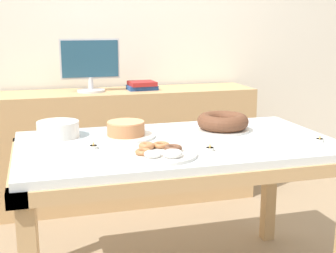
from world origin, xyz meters
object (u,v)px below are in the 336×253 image
(cake_chocolate_round, at_px, (126,131))
(pastry_platter, at_px, (159,153))
(tealight_centre, at_px, (93,147))
(tealight_left_edge, at_px, (320,140))
(tealight_right_edge, at_px, (130,126))
(tealight_near_front, at_px, (210,149))
(computer_monitor, at_px, (90,65))
(plate_stack, at_px, (58,129))
(book_stack, at_px, (142,85))
(cake_golden_bundt, at_px, (223,123))

(cake_chocolate_round, xyz_separation_m, pastry_platter, (0.07, -0.37, -0.02))
(tealight_centre, bearing_deg, tealight_left_edge, -9.27)
(tealight_right_edge, bearing_deg, pastry_platter, -88.85)
(tealight_near_front, bearing_deg, tealight_right_edge, 114.29)
(computer_monitor, height_order, tealight_centre, computer_monitor)
(computer_monitor, xyz_separation_m, plate_stack, (-0.29, -1.03, -0.23))
(pastry_platter, bearing_deg, book_stack, 79.82)
(tealight_centre, bearing_deg, tealight_right_edge, 56.71)
(tealight_centre, bearing_deg, cake_chocolate_round, 43.56)
(computer_monitor, relative_size, pastry_platter, 1.26)
(book_stack, bearing_deg, tealight_near_front, -91.14)
(computer_monitor, distance_m, pastry_platter, 1.52)
(tealight_right_edge, bearing_deg, tealight_near_front, -65.71)
(pastry_platter, xyz_separation_m, tealight_right_edge, (-0.01, 0.57, -0.00))
(cake_chocolate_round, relative_size, tealight_left_edge, 7.34)
(cake_chocolate_round, height_order, plate_stack, cake_chocolate_round)
(plate_stack, bearing_deg, book_stack, 57.04)
(cake_chocolate_round, bearing_deg, tealight_right_edge, 72.78)
(book_stack, relative_size, plate_stack, 1.04)
(tealight_centre, relative_size, tealight_right_edge, 1.00)
(book_stack, distance_m, pastry_platter, 1.52)
(book_stack, height_order, plate_stack, book_stack)
(cake_golden_bundt, relative_size, pastry_platter, 0.84)
(cake_golden_bundt, distance_m, pastry_platter, 0.58)
(cake_chocolate_round, relative_size, cake_golden_bundt, 1.04)
(tealight_centre, bearing_deg, plate_stack, 117.05)
(pastry_platter, height_order, tealight_centre, pastry_platter)
(plate_stack, distance_m, tealight_right_edge, 0.40)
(pastry_platter, distance_m, plate_stack, 0.61)
(plate_stack, bearing_deg, tealight_right_edge, 14.34)
(plate_stack, height_order, tealight_centre, plate_stack)
(cake_golden_bundt, bearing_deg, tealight_centre, -165.95)
(pastry_platter, distance_m, tealight_left_edge, 0.81)
(tealight_right_edge, bearing_deg, cake_golden_bundt, -23.40)
(computer_monitor, height_order, book_stack, computer_monitor)
(cake_chocolate_round, height_order, tealight_right_edge, cake_chocolate_round)
(book_stack, relative_size, cake_golden_bundt, 0.77)
(book_stack, distance_m, cake_chocolate_round, 1.18)
(computer_monitor, relative_size, tealight_right_edge, 10.60)
(tealight_centre, height_order, tealight_near_front, same)
(computer_monitor, bearing_deg, cake_golden_bundt, -63.70)
(computer_monitor, bearing_deg, pastry_platter, -85.82)
(cake_golden_bundt, relative_size, plate_stack, 1.35)
(tealight_right_edge, bearing_deg, tealight_centre, -123.29)
(pastry_platter, distance_m, tealight_right_edge, 0.57)
(computer_monitor, xyz_separation_m, tealight_centre, (-0.15, -1.30, -0.26))
(book_stack, xyz_separation_m, tealight_right_edge, (-0.28, -0.93, -0.10))
(pastry_platter, relative_size, tealight_near_front, 8.44)
(pastry_platter, height_order, plate_stack, plate_stack)
(book_stack, bearing_deg, cake_chocolate_round, -106.83)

